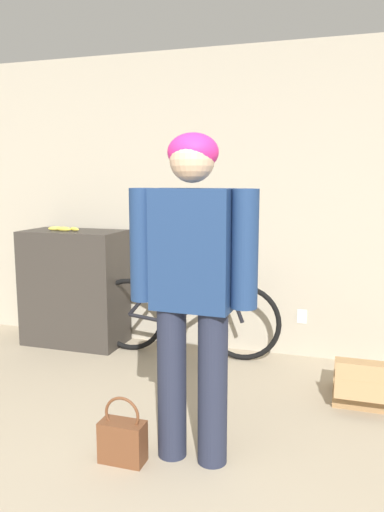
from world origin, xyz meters
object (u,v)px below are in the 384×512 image
Objects in this scene: handbag at (123,440)px; person at (192,277)px; banana at (64,229)px; cardboard_box at (364,384)px; bicycle at (184,316)px.

person is at bearing 23.08° from handbag.
banana is (-1.67, 1.47, 0.06)m from person.
bicycle is at bearing 162.95° from cardboard_box.
handbag reaches higher than cardboard_box.
banana reaches higher than bicycle.
banana is 0.88× the size of handbag.
person reaches higher than cardboard_box.
cardboard_box is at bearing -20.28° from bicycle.
handbag is at bearing -135.82° from cardboard_box.
banana is 2.30m from handbag.
bicycle is 5.07× the size of banana.
bicycle is at bearing 97.15° from handbag.
banana is 0.63× the size of cardboard_box.
banana is 2.78m from cardboard_box.
bicycle is at bearing 112.36° from person.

